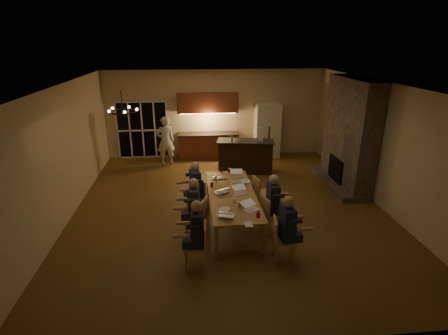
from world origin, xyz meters
The scene contains 45 objects.
floor centered at (0.00, 0.00, 0.00)m, with size 9.00×9.00×0.00m, color brown.
back_wall centered at (0.00, 4.52, 1.60)m, with size 8.00×0.04×3.20m, color beige.
left_wall centered at (-4.02, 0.00, 1.60)m, with size 0.04×9.00×3.20m, color beige.
right_wall centered at (4.02, 0.00, 1.60)m, with size 0.04×9.00×3.20m, color beige.
ceiling centered at (0.00, 0.00, 3.22)m, with size 8.00×9.00×0.04m, color white.
french_doors centered at (-2.70, 4.47, 1.05)m, with size 1.86×0.08×2.10m, color black.
fireplace centered at (3.70, 1.20, 1.60)m, with size 0.58×2.50×3.20m, color #61564C.
kitchenette centered at (-0.30, 4.20, 1.20)m, with size 2.24×0.68×2.40m, color brown, non-canonical shape.
refrigerator centered at (1.90, 4.15, 1.00)m, with size 0.90×0.68×2.00m, color beige.
dining_table centered at (-0.02, -0.78, 0.38)m, with size 1.10×3.01×0.75m, color #B28647.
bar_island centered at (0.85, 2.60, 0.54)m, with size 1.86×0.68×1.08m, color black.
chair_left_near centered at (-0.94, -2.45, 0.45)m, with size 0.44×0.44×0.89m, color tan, non-canonical shape.
chair_left_mid centered at (-0.88, -1.26, 0.45)m, with size 0.44×0.44×0.89m, color tan, non-canonical shape.
chair_left_far centered at (-0.88, -0.25, 0.45)m, with size 0.44×0.44×0.89m, color tan, non-canonical shape.
chair_right_near centered at (0.84, -2.41, 0.45)m, with size 0.44×0.44×0.89m, color tan, non-canonical shape.
chair_right_mid centered at (0.85, -1.35, 0.45)m, with size 0.44×0.44×0.89m, color tan, non-canonical shape.
chair_right_far centered at (0.87, -0.16, 0.45)m, with size 0.44×0.44×0.89m, color tan, non-canonical shape.
person_left_near centered at (-0.89, -2.42, 0.69)m, with size 0.60×0.60×1.38m, color #23262D, non-canonical shape.
person_right_near centered at (0.87, -2.41, 0.69)m, with size 0.60×0.60×1.38m, color #1C2746, non-canonical shape.
person_left_mid centered at (-0.93, -1.30, 0.69)m, with size 0.60×0.60×1.38m, color #363B40, non-canonical shape.
person_right_mid centered at (0.86, -1.26, 0.69)m, with size 0.60×0.60×1.38m, color #23262D, non-canonical shape.
person_left_far centered at (-0.88, -0.22, 0.69)m, with size 0.60×0.60×1.38m, color #1C2746, non-canonical shape.
standing_person centered at (-1.82, 3.53, 0.87)m, with size 0.63×0.42×1.74m, color silver.
chandelier centered at (-2.38, -0.72, 2.75)m, with size 0.63×0.63×0.03m, color black.
laptop_a centered at (-0.27, -1.88, 0.86)m, with size 0.32×0.28×0.23m, color silver, non-canonical shape.
laptop_b centered at (0.29, -1.69, 0.86)m, with size 0.32×0.28×0.23m, color silver, non-canonical shape.
laptop_c centered at (-0.28, -0.70, 0.86)m, with size 0.32×0.28×0.23m, color silver, non-canonical shape.
laptop_d centered at (0.18, -0.82, 0.86)m, with size 0.32×0.28×0.23m, color silver, non-canonical shape.
laptop_e centered at (-0.24, 0.25, 0.86)m, with size 0.32×0.28×0.23m, color silver, non-canonical shape.
laptop_f centered at (0.23, 0.25, 0.86)m, with size 0.32×0.28×0.23m, color silver, non-canonical shape.
mug_front centered at (-0.03, -1.27, 0.80)m, with size 0.08×0.08×0.10m, color white.
mug_mid centered at (0.09, -0.30, 0.80)m, with size 0.08×0.08×0.10m, color white.
mug_back centered at (-0.34, 0.07, 0.80)m, with size 0.08×0.08×0.10m, color white.
redcup_near centered at (0.37, -2.01, 0.81)m, with size 0.08×0.08×0.12m, color red.
redcup_mid centered at (-0.46, -0.31, 0.81)m, with size 0.08×0.08×0.12m, color red.
redcup_far centered at (0.08, 0.63, 0.81)m, with size 0.09×0.09×0.12m, color red.
can_silver centered at (0.06, -1.51, 0.81)m, with size 0.07×0.07×0.12m, color #B2B2B7.
can_cola centered at (-0.12, 0.67, 0.81)m, with size 0.07×0.07×0.12m, color #3F0F0C.
can_right centered at (0.36, -0.49, 0.81)m, with size 0.07×0.07×0.12m, color #B2B2B7.
plate_near centered at (0.28, -1.31, 0.76)m, with size 0.28×0.28×0.02m, color white.
plate_left centered at (-0.28, -1.61, 0.76)m, with size 0.26×0.26×0.02m, color white.
plate_far centered at (0.41, -0.09, 0.76)m, with size 0.28×0.28×0.02m, color white.
notepad centered at (0.12, -2.30, 0.76)m, with size 0.16×0.22×0.01m, color white.
bar_bottle centered at (0.39, 2.63, 1.20)m, with size 0.07×0.07×0.24m, color #99999E.
bar_blender centered at (1.32, 2.52, 1.30)m, with size 0.14×0.14×0.44m, color silver.
Camera 1 is at (-0.97, -8.30, 4.19)m, focal length 28.00 mm.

